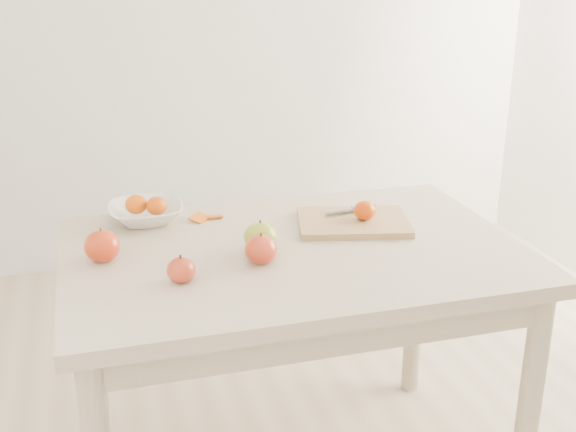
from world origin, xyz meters
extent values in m
cube|color=#C8B497|center=(0.00, 0.00, 0.73)|extent=(1.20, 0.80, 0.04)
cylinder|color=#BCAA8E|center=(-0.54, 0.34, 0.35)|extent=(0.06, 0.06, 0.71)
cylinder|color=#BCAA8E|center=(0.54, 0.34, 0.35)|extent=(0.06, 0.06, 0.71)
cylinder|color=#BCAA8E|center=(0.54, -0.34, 0.35)|extent=(0.06, 0.06, 0.71)
cube|color=#AC8156|center=(0.21, 0.11, 0.76)|extent=(0.35, 0.29, 0.02)
ellipsoid|color=#C84107|center=(0.24, 0.10, 0.80)|extent=(0.06, 0.06, 0.05)
imported|color=white|center=(-0.35, 0.30, 0.78)|extent=(0.21, 0.21, 0.05)
ellipsoid|color=#D55007|center=(-0.38, 0.31, 0.80)|extent=(0.06, 0.06, 0.06)
ellipsoid|color=#CB3B07|center=(-0.32, 0.29, 0.80)|extent=(0.06, 0.06, 0.05)
cube|color=#DC5D0F|center=(-0.20, 0.27, 0.75)|extent=(0.07, 0.07, 0.01)
cube|color=#D84B0F|center=(-0.16, 0.28, 0.75)|extent=(0.05, 0.04, 0.01)
cube|color=silver|center=(0.27, 0.18, 0.78)|extent=(0.08, 0.02, 0.01)
cube|color=#3C3F44|center=(0.19, 0.16, 0.78)|extent=(0.10, 0.02, 0.00)
ellipsoid|color=olive|center=(-0.09, 0.00, 0.79)|extent=(0.09, 0.09, 0.08)
ellipsoid|color=maroon|center=(-0.31, -0.13, 0.78)|extent=(0.07, 0.07, 0.06)
ellipsoid|color=maroon|center=(-0.49, 0.05, 0.79)|extent=(0.09, 0.09, 0.08)
ellipsoid|color=#980B0A|center=(-0.11, -0.08, 0.79)|extent=(0.08, 0.08, 0.07)
camera|label=1|loc=(-0.50, -1.69, 1.49)|focal=45.00mm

